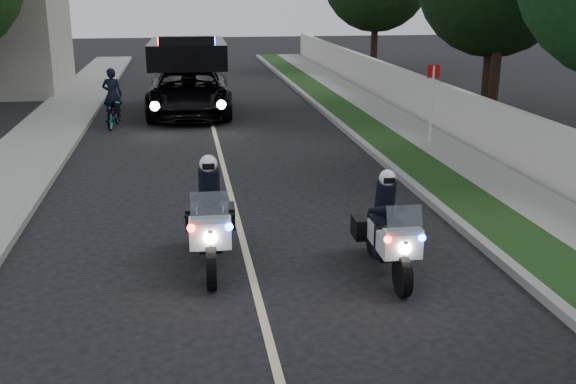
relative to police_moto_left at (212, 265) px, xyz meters
name	(u,v)px	position (x,y,z in m)	size (l,w,h in m)	color
curb_right	(395,171)	(4.70, 5.10, 0.07)	(0.20, 60.00, 0.15)	gray
grass_verge	(423,169)	(5.40, 5.10, 0.08)	(1.20, 60.00, 0.16)	#193814
sidewalk_right	(473,167)	(6.70, 5.10, 0.08)	(1.40, 60.00, 0.16)	gray
property_wall	(513,139)	(7.70, 5.10, 0.75)	(0.22, 60.00, 1.50)	beige
curb_left	(45,185)	(-3.50, 5.10, 0.07)	(0.20, 60.00, 0.15)	gray
lane_marking	(227,180)	(0.60, 5.10, 0.00)	(0.12, 50.00, 0.01)	#BFB78C
police_moto_left	(212,265)	(0.00, 0.00, 0.00)	(0.75, 2.14, 1.82)	silver
police_moto_right	(386,273)	(2.72, -0.76, 0.00)	(0.69, 1.96, 1.67)	silver
police_suv	(190,114)	(-0.09, 14.29, 0.00)	(2.86, 6.18, 3.00)	black
bicycle	(115,127)	(-2.57, 12.14, 0.00)	(0.60, 1.73, 0.90)	black
cyclist	(115,127)	(-2.57, 12.14, 0.00)	(0.62, 0.41, 1.71)	black
sign_post	(429,146)	(6.60, 7.90, 0.00)	(0.37, 0.37, 2.38)	#A00B10
tree_right_c	(484,111)	(10.69, 13.25, 0.00)	(5.42, 5.42, 9.04)	black
tree_right_d	(491,116)	(10.50, 12.24, 0.00)	(7.50, 7.50, 12.50)	#183C14
tree_right_e	(373,71)	(10.13, 26.34, 0.00)	(5.76, 5.76, 9.59)	black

